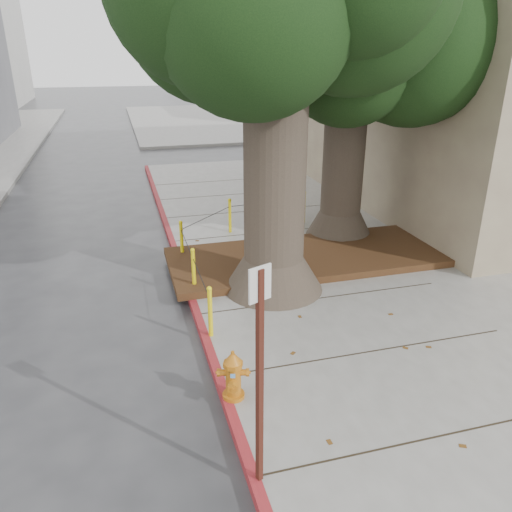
{
  "coord_description": "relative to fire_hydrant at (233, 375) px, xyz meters",
  "views": [
    {
      "loc": [
        -3.15,
        -6.21,
        4.74
      ],
      "look_at": [
        -0.8,
        2.25,
        1.1
      ],
      "focal_mm": 35.0,
      "sensor_mm": 36.0,
      "label": 1
    }
  ],
  "objects": [
    {
      "name": "signpost",
      "position": [
        -0.05,
        -1.51,
        1.15
      ],
      "size": [
        0.25,
        0.12,
        2.68
      ],
      "rotation": [
        0.0,
        0.0,
        0.39
      ],
      "color": "#471911",
      "rests_on": "sidewalk_main"
    },
    {
      "name": "curb_red",
      "position": [
        -0.1,
        3.03,
        -0.45
      ],
      "size": [
        0.14,
        26.0,
        0.16
      ],
      "primitive_type": "cube",
      "color": "maroon",
      "rests_on": "ground"
    },
    {
      "name": "car_silver",
      "position": [
        8.32,
        18.72,
        0.15
      ],
      "size": [
        4.09,
        2.05,
        1.34
      ],
      "primitive_type": "imported",
      "rotation": [
        0.0,
        0.0,
        1.69
      ],
      "color": "#B0AFB4",
      "rests_on": "ground"
    },
    {
      "name": "sidewalk_far",
      "position": [
        7.9,
        30.53,
        -0.45
      ],
      "size": [
        16.0,
        20.0,
        0.15
      ],
      "primitive_type": "cube",
      "color": "slate",
      "rests_on": "ground"
    },
    {
      "name": "ground",
      "position": [
        1.9,
        0.53,
        -0.52
      ],
      "size": [
        140.0,
        140.0,
        0.0
      ],
      "primitive_type": "plane",
      "color": "#28282B",
      "rests_on": "ground"
    },
    {
      "name": "tree_near",
      "position": [
        1.93,
        3.34,
        4.87
      ],
      "size": [
        4.5,
        3.8,
        7.68
      ],
      "color": "#4C3F33",
      "rests_on": "sidewalk_main"
    },
    {
      "name": "planter_bed",
      "position": [
        2.8,
        4.43,
        -0.29
      ],
      "size": [
        6.4,
        2.6,
        0.16
      ],
      "primitive_type": "cube",
      "color": "black",
      "rests_on": "sidewalk_main"
    },
    {
      "name": "bollard_ring",
      "position": [
        1.03,
        4.9,
        0.14
      ],
      "size": [
        3.79,
        5.39,
        0.95
      ],
      "color": "yellow",
      "rests_on": "sidewalk_main"
    },
    {
      "name": "car_red",
      "position": [
        12.19,
        19.25,
        0.06
      ],
      "size": [
        3.57,
        1.41,
        1.16
      ],
      "primitive_type": "imported",
      "rotation": [
        0.0,
        0.0,
        1.62
      ],
      "color": "maroon",
      "rests_on": "ground"
    },
    {
      "name": "fire_hydrant",
      "position": [
        0.0,
        0.0,
        0.0
      ],
      "size": [
        0.4,
        0.39,
        0.76
      ],
      "rotation": [
        0.0,
        0.0,
        -0.27
      ],
      "color": "#C46D14",
      "rests_on": "sidewalk_main"
    },
    {
      "name": "tree_far",
      "position": [
        4.54,
        5.85,
        4.5
      ],
      "size": [
        4.5,
        3.8,
        7.17
      ],
      "color": "#4C3F33",
      "rests_on": "sidewalk_main"
    },
    {
      "name": "building_side_grey",
      "position": [
        23.9,
        32.53,
        5.48
      ],
      "size": [
        12.0,
        14.0,
        12.0
      ],
      "primitive_type": "cube",
      "color": "slate",
      "rests_on": "ground"
    },
    {
      "name": "building_side_white",
      "position": [
        17.9,
        26.53,
        3.98
      ],
      "size": [
        10.0,
        10.0,
        9.0
      ],
      "primitive_type": "cube",
      "color": "silver",
      "rests_on": "ground"
    }
  ]
}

